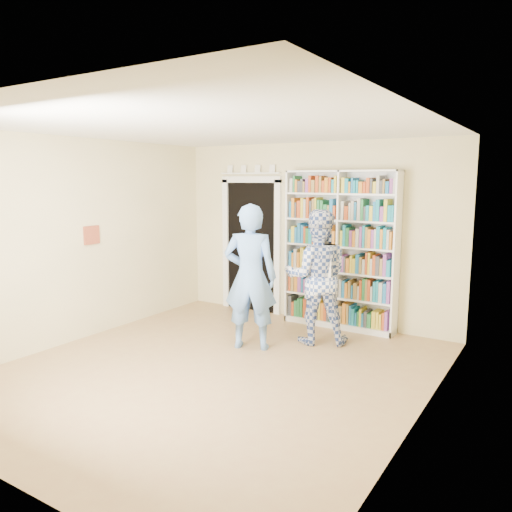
# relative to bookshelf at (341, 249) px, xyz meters

# --- Properties ---
(floor) EXTENTS (5.00, 5.00, 0.00)m
(floor) POSITION_rel_bookshelf_xyz_m (-0.52, -2.34, -1.15)
(floor) COLOR #9E724C
(floor) RESTS_ON ground
(ceiling) EXTENTS (5.00, 5.00, 0.00)m
(ceiling) POSITION_rel_bookshelf_xyz_m (-0.52, -2.34, 1.55)
(ceiling) COLOR white
(ceiling) RESTS_ON wall_back
(wall_back) EXTENTS (4.50, 0.00, 4.50)m
(wall_back) POSITION_rel_bookshelf_xyz_m (-0.52, 0.16, 0.20)
(wall_back) COLOR beige
(wall_back) RESTS_ON floor
(wall_left) EXTENTS (0.00, 5.00, 5.00)m
(wall_left) POSITION_rel_bookshelf_xyz_m (-2.77, -2.34, 0.20)
(wall_left) COLOR beige
(wall_left) RESTS_ON floor
(wall_right) EXTENTS (0.00, 5.00, 5.00)m
(wall_right) POSITION_rel_bookshelf_xyz_m (1.73, -2.34, 0.20)
(wall_right) COLOR beige
(wall_right) RESTS_ON floor
(bookshelf) EXTENTS (1.66, 0.31, 2.28)m
(bookshelf) POSITION_rel_bookshelf_xyz_m (0.00, 0.00, 0.00)
(bookshelf) COLOR white
(bookshelf) RESTS_ON floor
(doorway) EXTENTS (1.10, 0.08, 2.43)m
(doorway) POSITION_rel_bookshelf_xyz_m (-1.62, 0.13, 0.03)
(doorway) COLOR black
(doorway) RESTS_ON floor
(wall_art) EXTENTS (0.03, 0.25, 0.25)m
(wall_art) POSITION_rel_bookshelf_xyz_m (-2.75, -2.14, 0.25)
(wall_art) COLOR maroon
(wall_art) RESTS_ON wall_left
(man_blue) EXTENTS (0.79, 0.67, 1.86)m
(man_blue) POSITION_rel_bookshelf_xyz_m (-0.61, -1.47, -0.22)
(man_blue) COLOR #6799E5
(man_blue) RESTS_ON floor
(man_plaid) EXTENTS (1.07, 0.99, 1.77)m
(man_plaid) POSITION_rel_bookshelf_xyz_m (0.01, -0.81, -0.27)
(man_plaid) COLOR #2D458B
(man_plaid) RESTS_ON floor
(paper_sheet) EXTENTS (0.20, 0.11, 0.32)m
(paper_sheet) POSITION_rel_bookshelf_xyz_m (0.16, -0.98, -0.08)
(paper_sheet) COLOR white
(paper_sheet) RESTS_ON man_plaid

